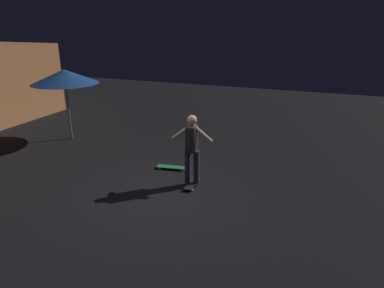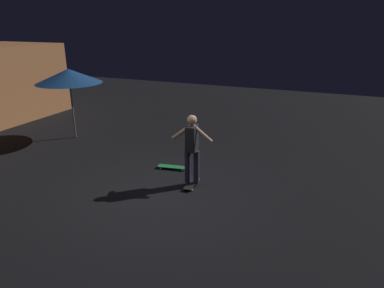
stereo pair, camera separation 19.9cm
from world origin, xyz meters
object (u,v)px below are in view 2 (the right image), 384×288
patio_umbrella (69,76)px  skateboard_spare (172,167)px  skater (192,145)px  skateboard_ridden (192,183)px

patio_umbrella → skateboard_spare: size_ratio=2.87×
skateboard_spare → skater: (-0.68, -0.86, 0.98)m
skater → patio_umbrella: bearing=70.3°
skateboard_ridden → skater: 0.98m
patio_umbrella → skater: size_ratio=1.38×
skateboard_ridden → skateboard_spare: 1.10m
patio_umbrella → skateboard_ridden: (-1.81, -5.05, -2.02)m
patio_umbrella → skateboard_ridden: patio_umbrella is taller
skateboard_spare → skater: bearing=-128.6°
patio_umbrella → skateboard_spare: (-1.12, -4.19, -2.02)m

